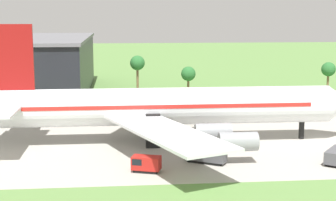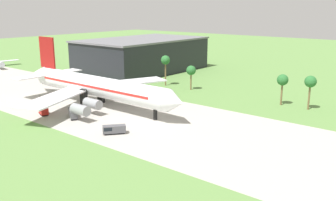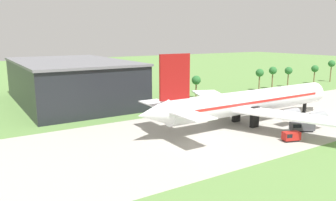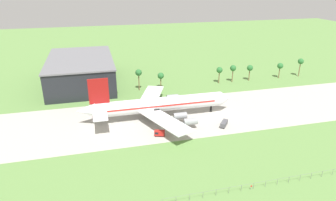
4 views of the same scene
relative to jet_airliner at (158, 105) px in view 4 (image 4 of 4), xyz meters
The scene contains 10 objects.
ground_plane 29.18m from the jet_airliner, ahead, with size 600.00×600.00×0.00m, color #5B8442.
taxiway_strip 29.17m from the jet_airliner, ahead, with size 320.00×44.00×0.02m.
jet_airliner is the anchor object (origin of this frame).
baggage_tug 17.92m from the jet_airliner, 101.77° to the right, with size 4.44×3.15×2.30m.
fuel_truck 29.80m from the jet_airliner, 31.77° to the right, with size 5.11×5.68×2.19m.
catering_van 15.11m from the jet_airliner, 66.92° to the right, with size 6.30×4.87×2.46m.
perimeter_fence 62.64m from the jet_airliner, 62.86° to the right, with size 80.10×0.10×2.10m.
no_stopping_sign 58.24m from the jet_airliner, 74.47° to the right, with size 0.44×0.08×1.68m.
terminal_building 67.12m from the jet_airliner, 120.15° to the left, with size 36.72×61.20×15.69m.
palm_tree_row 64.09m from the jet_airliner, 36.45° to the left, with size 107.19×3.60×12.06m.
Camera 4 is at (-54.79, -119.18, 58.10)m, focal length 32.00 mm.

